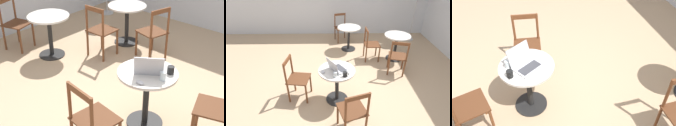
% 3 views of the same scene
% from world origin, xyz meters
% --- Properties ---
extents(ground_plane, '(16.00, 16.00, 0.00)m').
position_xyz_m(ground_plane, '(0.00, 0.00, 0.00)').
color(ground_plane, tan).
extents(cafe_table_near, '(0.68, 0.68, 0.71)m').
position_xyz_m(cafe_table_near, '(-0.00, -0.33, 0.52)').
color(cafe_table_near, black).
rests_on(cafe_table_near, ground_plane).
extents(cafe_table_mid, '(0.68, 0.68, 0.71)m').
position_xyz_m(cafe_table_mid, '(1.62, 1.29, 0.52)').
color(cafe_table_mid, black).
rests_on(cafe_table_mid, ground_plane).
extents(cafe_table_far, '(0.68, 0.68, 0.71)m').
position_xyz_m(cafe_table_far, '(0.38, 1.91, 0.52)').
color(cafe_table_far, black).
rests_on(cafe_table_far, ground_plane).
extents(chair_near_front, '(0.50, 0.50, 0.89)m').
position_xyz_m(chair_near_front, '(0.24, -1.09, 0.45)').
color(chair_near_front, brown).
rests_on(chair_near_front, ground_plane).
extents(chair_near_left, '(0.45, 0.45, 0.89)m').
position_xyz_m(chair_near_left, '(-0.78, -0.24, 0.45)').
color(chair_near_left, brown).
rests_on(chair_near_left, ground_plane).
extents(chair_mid_left, '(0.41, 0.41, 0.89)m').
position_xyz_m(chair_mid_left, '(0.93, 1.28, 0.45)').
color(chair_mid_left, brown).
rests_on(chair_mid_left, ground_plane).
extents(chair_mid_front, '(0.49, 0.49, 0.89)m').
position_xyz_m(chair_mid_front, '(1.44, 0.58, 0.45)').
color(chair_mid_front, brown).
rests_on(chair_mid_front, ground_plane).
extents(chair_far_back, '(0.50, 0.50, 0.89)m').
position_xyz_m(chair_far_back, '(0.18, 2.60, 0.45)').
color(chair_far_back, brown).
rests_on(chair_far_back, ground_plane).
extents(laptop, '(0.43, 0.43, 0.25)m').
position_xyz_m(laptop, '(0.00, -0.34, 0.76)').
color(laptop, '#B7B7BC').
rests_on(laptop, cafe_table_near).
extents(mouse, '(0.06, 0.10, 0.03)m').
position_xyz_m(mouse, '(-0.25, -0.41, 0.73)').
color(mouse, '#B7B7BC').
rests_on(mouse, cafe_table_near).
extents(mug, '(0.11, 0.08, 0.09)m').
position_xyz_m(mug, '(0.14, -0.53, 0.76)').
color(mug, black).
rests_on(mug, cafe_table_near).
extents(drinking_glass, '(0.06, 0.06, 0.10)m').
position_xyz_m(drinking_glass, '(-0.03, -0.55, 0.76)').
color(drinking_glass, silver).
rests_on(drinking_glass, cafe_table_near).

